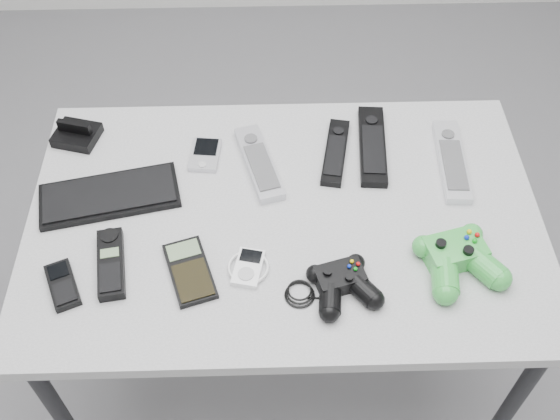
{
  "coord_description": "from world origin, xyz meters",
  "views": [
    {
      "loc": [
        -0.03,
        -0.95,
        1.78
      ],
      "look_at": [
        -0.0,
        -0.1,
        0.74
      ],
      "focal_mm": 42.0,
      "sensor_mm": 36.0,
      "label": 1
    }
  ],
  "objects_px": {
    "remote_black_b": "(372,145)",
    "mobile_phone": "(62,285)",
    "pda": "(205,154)",
    "calculator": "(190,271)",
    "mp3_player": "(248,267)",
    "controller_black": "(342,283)",
    "controller_green": "(458,257)",
    "remote_silver_a": "(259,162)",
    "cordless_handset": "(111,263)",
    "remote_silver_b": "(452,160)",
    "desk": "(284,233)",
    "remote_black_a": "(335,152)",
    "pda_keyboard": "(109,195)"
  },
  "relations": [
    {
      "from": "pda_keyboard",
      "to": "pda",
      "type": "relative_size",
      "value": 2.98
    },
    {
      "from": "desk",
      "to": "calculator",
      "type": "relative_size",
      "value": 7.17
    },
    {
      "from": "cordless_handset",
      "to": "calculator",
      "type": "relative_size",
      "value": 1.06
    },
    {
      "from": "cordless_handset",
      "to": "remote_silver_b",
      "type": "bearing_deg",
      "value": 10.79
    },
    {
      "from": "pda",
      "to": "mobile_phone",
      "type": "bearing_deg",
      "value": -120.93
    },
    {
      "from": "pda_keyboard",
      "to": "mobile_phone",
      "type": "distance_m",
      "value": 0.23
    },
    {
      "from": "controller_green",
      "to": "remote_black_a",
      "type": "bearing_deg",
      "value": 109.68
    },
    {
      "from": "remote_black_b",
      "to": "mobile_phone",
      "type": "distance_m",
      "value": 0.73
    },
    {
      "from": "pda",
      "to": "remote_black_a",
      "type": "distance_m",
      "value": 0.29
    },
    {
      "from": "pda",
      "to": "mobile_phone",
      "type": "relative_size",
      "value": 0.91
    },
    {
      "from": "pda",
      "to": "remote_silver_a",
      "type": "distance_m",
      "value": 0.12
    },
    {
      "from": "remote_silver_b",
      "to": "calculator",
      "type": "bearing_deg",
      "value": -150.83
    },
    {
      "from": "controller_black",
      "to": "remote_black_b",
      "type": "bearing_deg",
      "value": 58.74
    },
    {
      "from": "desk",
      "to": "remote_silver_a",
      "type": "relative_size",
      "value": 4.8
    },
    {
      "from": "remote_silver_a",
      "to": "controller_black",
      "type": "relative_size",
      "value": 1.02
    },
    {
      "from": "desk",
      "to": "remote_silver_b",
      "type": "xyz_separation_m",
      "value": [
        0.37,
        0.14,
        0.07
      ]
    },
    {
      "from": "pda",
      "to": "cordless_handset",
      "type": "xyz_separation_m",
      "value": [
        -0.17,
        -0.29,
        0.0
      ]
    },
    {
      "from": "desk",
      "to": "cordless_handset",
      "type": "relative_size",
      "value": 6.74
    },
    {
      "from": "remote_silver_a",
      "to": "mobile_phone",
      "type": "relative_size",
      "value": 2.07
    },
    {
      "from": "remote_silver_a",
      "to": "remote_silver_b",
      "type": "relative_size",
      "value": 0.93
    },
    {
      "from": "remote_silver_a",
      "to": "calculator",
      "type": "distance_m",
      "value": 0.31
    },
    {
      "from": "cordless_handset",
      "to": "mobile_phone",
      "type": "bearing_deg",
      "value": -161.61
    },
    {
      "from": "remote_black_b",
      "to": "controller_green",
      "type": "bearing_deg",
      "value": -64.21
    },
    {
      "from": "cordless_handset",
      "to": "controller_green",
      "type": "bearing_deg",
      "value": -10.21
    },
    {
      "from": "remote_silver_a",
      "to": "calculator",
      "type": "height_order",
      "value": "remote_silver_a"
    },
    {
      "from": "desk",
      "to": "controller_black",
      "type": "relative_size",
      "value": 4.91
    },
    {
      "from": "remote_silver_a",
      "to": "remote_black_b",
      "type": "height_order",
      "value": "remote_silver_a"
    },
    {
      "from": "mp3_player",
      "to": "controller_black",
      "type": "distance_m",
      "value": 0.19
    },
    {
      "from": "desk",
      "to": "mp3_player",
      "type": "distance_m",
      "value": 0.17
    },
    {
      "from": "remote_silver_b",
      "to": "controller_green",
      "type": "bearing_deg",
      "value": -95.96
    },
    {
      "from": "cordless_handset",
      "to": "calculator",
      "type": "distance_m",
      "value": 0.15
    },
    {
      "from": "pda",
      "to": "calculator",
      "type": "height_order",
      "value": "same"
    },
    {
      "from": "controller_black",
      "to": "mobile_phone",
      "type": "bearing_deg",
      "value": 162.04
    },
    {
      "from": "pda_keyboard",
      "to": "controller_black",
      "type": "height_order",
      "value": "controller_black"
    },
    {
      "from": "remote_black_b",
      "to": "controller_green",
      "type": "distance_m",
      "value": 0.35
    },
    {
      "from": "controller_black",
      "to": "mp3_player",
      "type": "bearing_deg",
      "value": 148.58
    },
    {
      "from": "remote_black_b",
      "to": "cordless_handset",
      "type": "height_order",
      "value": "cordless_handset"
    },
    {
      "from": "desk",
      "to": "remote_silver_a",
      "type": "xyz_separation_m",
      "value": [
        -0.05,
        0.14,
        0.07
      ]
    },
    {
      "from": "pda",
      "to": "mp3_player",
      "type": "relative_size",
      "value": 1.13
    },
    {
      "from": "pda",
      "to": "cordless_handset",
      "type": "relative_size",
      "value": 0.61
    },
    {
      "from": "pda_keyboard",
      "to": "controller_green",
      "type": "height_order",
      "value": "controller_green"
    },
    {
      "from": "mobile_phone",
      "to": "calculator",
      "type": "xyz_separation_m",
      "value": [
        0.24,
        0.03,
        -0.0
      ]
    },
    {
      "from": "pda_keyboard",
      "to": "remote_silver_a",
      "type": "bearing_deg",
      "value": 2.9
    },
    {
      "from": "remote_silver_b",
      "to": "remote_black_a",
      "type": "bearing_deg",
      "value": 175.19
    },
    {
      "from": "desk",
      "to": "controller_green",
      "type": "distance_m",
      "value": 0.37
    },
    {
      "from": "remote_black_a",
      "to": "pda_keyboard",
      "type": "bearing_deg",
      "value": -156.07
    },
    {
      "from": "remote_black_a",
      "to": "mp3_player",
      "type": "xyz_separation_m",
      "value": [
        -0.19,
        -0.31,
        -0.0
      ]
    },
    {
      "from": "mp3_player",
      "to": "controller_green",
      "type": "bearing_deg",
      "value": 12.32
    },
    {
      "from": "pda",
      "to": "controller_green",
      "type": "distance_m",
      "value": 0.59
    },
    {
      "from": "remote_silver_a",
      "to": "cordless_handset",
      "type": "distance_m",
      "value": 0.39
    }
  ]
}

